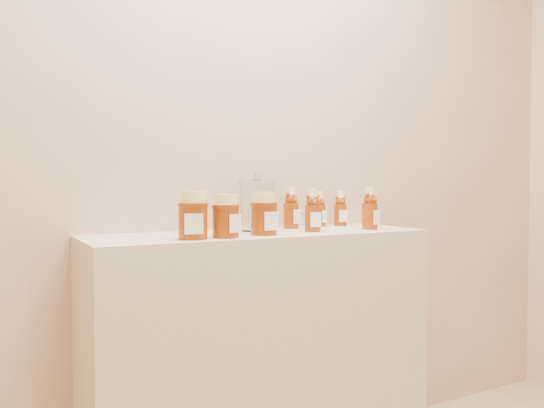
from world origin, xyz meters
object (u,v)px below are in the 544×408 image
bear_bottle_back_left (291,205)px  display_table (260,359)px  bear_bottle_front_left (313,207)px  honey_jar_left (226,216)px  glass_canister (257,203)px

bear_bottle_back_left → display_table: bearing=-171.0°
bear_bottle_front_left → honey_jar_left: size_ratio=1.29×
honey_jar_left → bear_bottle_back_left: bearing=8.8°
glass_canister → honey_jar_left: bearing=-139.0°
display_table → bear_bottle_front_left: bear_bottle_front_left is taller
bear_bottle_back_left → glass_canister: 0.17m
bear_bottle_back_left → honey_jar_left: size_ratio=1.33×
honey_jar_left → display_table: bearing=10.7°
bear_bottle_back_left → bear_bottle_front_left: bear_bottle_back_left is taller
bear_bottle_front_left → glass_canister: size_ratio=0.86×
glass_canister → display_table: bearing=-107.9°
honey_jar_left → bear_bottle_front_left: bearing=-13.6°
display_table → glass_canister: size_ratio=5.88×
display_table → glass_canister: (0.02, 0.06, 0.55)m
bear_bottle_front_left → honey_jar_left: 0.36m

